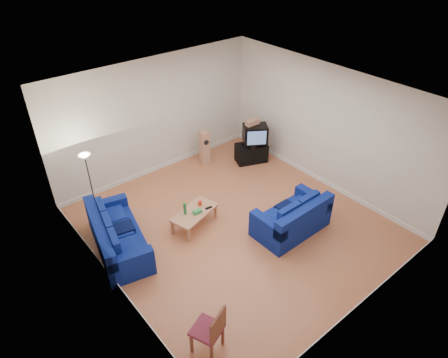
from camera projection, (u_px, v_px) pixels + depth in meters
room at (236, 170)px, 8.51m from camera, size 6.01×6.51×3.21m
sofa_three_seat at (116, 238)px, 8.54m from camera, size 1.38×2.31×0.83m
sofa_loveseat at (293, 220)px, 9.02m from camera, size 1.73×0.98×0.86m
coffee_table at (194, 214)px, 9.16m from camera, size 1.24×0.85×0.41m
bottle at (185, 209)px, 8.98m from camera, size 0.10×0.10×0.30m
tissue_box at (197, 212)px, 9.07m from camera, size 0.20×0.12×0.08m
red_canister at (200, 203)px, 9.30m from camera, size 0.10×0.10×0.13m
remote at (209, 208)px, 9.23m from camera, size 0.17×0.08×0.02m
tv_stand at (251, 153)px, 11.63m from camera, size 1.01×0.79×0.54m
av_receiver at (252, 144)px, 11.40m from camera, size 0.43×0.35×0.10m
television at (255, 134)px, 11.27m from camera, size 0.82×0.77×0.51m
centre_speaker at (253, 122)px, 11.14m from camera, size 0.43×0.19×0.15m
speaker_left at (204, 147)px, 11.43m from camera, size 0.30×0.35×0.99m
speaker_right at (256, 145)px, 11.62m from camera, size 0.34×0.32×0.93m
floor_lamp at (87, 165)px, 9.09m from camera, size 0.27×0.27×1.59m
dining_chair at (211, 329)px, 6.42m from camera, size 0.60×0.60×0.97m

